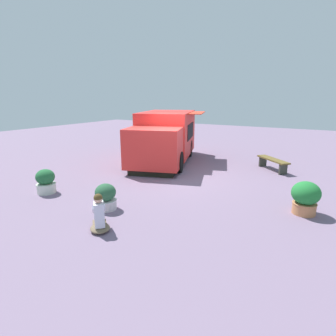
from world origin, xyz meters
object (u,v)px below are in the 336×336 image
at_px(person_customer, 99,217).
at_px(planter_flowering_near, 305,197).
at_px(plaza_bench, 273,162).
at_px(food_truck, 165,138).
at_px(planter_flowering_far, 46,181).
at_px(planter_flowering_side, 106,197).

bearing_deg(person_customer, planter_flowering_near, -49.52).
bearing_deg(plaza_bench, person_customer, 162.14).
bearing_deg(planter_flowering_near, food_truck, 61.89).
xyz_separation_m(planter_flowering_near, plaza_bench, (4.18, 1.52, -0.09)).
height_order(person_customer, planter_flowering_far, person_customer).
bearing_deg(planter_flowering_near, person_customer, 130.48).
xyz_separation_m(person_customer, planter_flowering_near, (3.37, -3.95, 0.13)).
relative_size(planter_flowering_side, plaza_bench, 0.48).
bearing_deg(food_truck, planter_flowering_far, 170.23).
bearing_deg(food_truck, planter_flowering_near, -118.11).
distance_m(food_truck, plaza_bench, 4.85).
relative_size(planter_flowering_near, planter_flowering_side, 1.21).
relative_size(food_truck, plaza_bench, 3.90).
xyz_separation_m(planter_flowering_side, plaza_bench, (6.56, -3.16, 0.02)).
distance_m(planter_flowering_far, plaza_bench, 8.67).
distance_m(food_truck, person_customer, 7.12).
distance_m(food_truck, planter_flowering_far, 5.81).
bearing_deg(planter_flowering_side, food_truck, 15.27).
distance_m(person_customer, planter_flowering_side, 1.23).
bearing_deg(planter_flowering_near, planter_flowering_side, 116.99).
bearing_deg(person_customer, food_truck, 18.80).
bearing_deg(food_truck, plaza_bench, -79.71).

